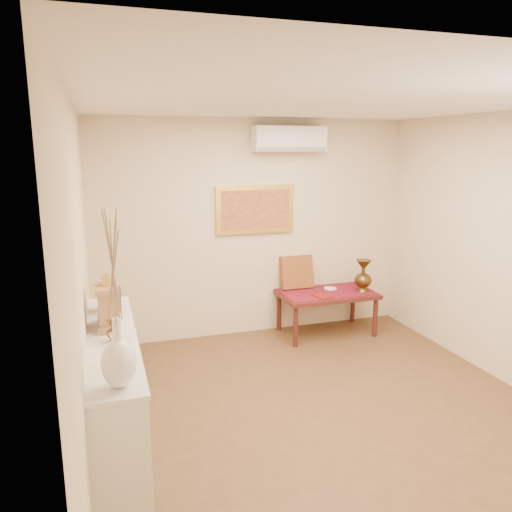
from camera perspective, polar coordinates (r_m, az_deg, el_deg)
name	(u,v)px	position (r m, az deg, el deg)	size (l,w,h in m)	color
floor	(330,417)	(4.72, 8.47, -17.71)	(4.50, 4.50, 0.00)	brown
ceiling	(341,102)	(4.11, 9.70, 17.00)	(4.50, 4.50, 0.00)	white
wall_back	(254,229)	(6.26, -0.18, 3.11)	(4.00, 0.02, 2.70)	beige
wall_left	(82,290)	(3.79, -19.22, -3.74)	(0.02, 4.50, 2.70)	beige
white_vase	(115,300)	(2.92, -15.86, -4.83)	(0.20, 0.20, 1.07)	silver
candlestick	(114,349)	(3.39, -15.96, -10.13)	(0.10, 0.10, 0.21)	silver
brass_urn_small	(113,328)	(3.77, -16.08, -7.87)	(0.09, 0.09, 0.20)	brown
table_cloth	(327,292)	(6.41, 8.11, -4.09)	(1.14, 0.59, 0.01)	maroon
brass_urn_tall	(363,272)	(6.46, 12.17, -1.83)	(0.22, 0.22, 0.49)	brown
plate	(330,288)	(6.54, 8.49, -3.69)	(0.16, 0.16, 0.01)	silver
menu	(322,296)	(6.21, 7.55, -4.53)	(0.18, 0.25, 0.01)	maroon
cushion	(296,272)	(6.49, 4.65, -1.83)	(0.43, 0.10, 0.43)	maroon
display_ledge	(115,397)	(4.10, -15.81, -15.21)	(0.37, 2.02, 0.98)	silver
mantel_clock	(108,305)	(4.05, -16.58, -5.43)	(0.17, 0.36, 0.41)	#A67755
wooden_chest	(111,297)	(4.45, -16.21, -4.49)	(0.16, 0.21, 0.24)	#A67755
low_table	(327,297)	(6.43, 8.09, -4.68)	(1.20, 0.70, 0.55)	#4C1A16
painting	(255,209)	(6.20, -0.11, 5.36)	(1.00, 0.06, 0.60)	gold
ac_unit	(289,139)	(6.19, 3.82, 13.19)	(0.90, 0.25, 0.30)	white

